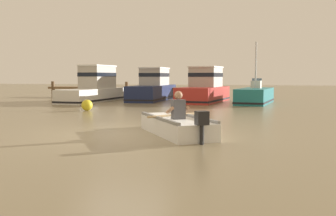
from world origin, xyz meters
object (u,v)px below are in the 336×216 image
object	(u,v)px
moored_boat_navy	(153,88)
moored_boat_red	(204,89)
moored_boat_white	(95,88)
mooring_buoy	(87,105)
moored_boat_teal	(255,96)
rowboat_with_person	(175,125)

from	to	relation	value
moored_boat_navy	moored_boat_red	bearing A→B (deg)	-15.79
moored_boat_white	mooring_buoy	size ratio (longest dim) A/B	12.98
moored_boat_navy	moored_boat_red	distance (m)	3.72
moored_boat_teal	mooring_buoy	world-z (taller)	moored_boat_teal
mooring_buoy	rowboat_with_person	bearing A→B (deg)	-47.53
moored_boat_red	moored_boat_navy	bearing A→B (deg)	164.21
moored_boat_red	mooring_buoy	xyz separation A→B (m)	(-4.31, -7.39, -0.55)
moored_boat_red	moored_boat_teal	distance (m)	3.17
moored_boat_navy	mooring_buoy	size ratio (longest dim) A/B	11.74
moored_boat_white	moored_boat_teal	world-z (taller)	moored_boat_teal
moored_boat_teal	moored_boat_navy	bearing A→B (deg)	165.29
moored_boat_navy	mooring_buoy	xyz separation A→B (m)	(-0.73, -8.41, -0.55)
rowboat_with_person	moored_boat_red	distance (m)	13.51
mooring_buoy	moored_boat_navy	bearing A→B (deg)	85.02
moored_boat_white	moored_boat_red	size ratio (longest dim) A/B	1.24
moored_boat_white	moored_boat_teal	size ratio (longest dim) A/B	1.41
moored_boat_teal	mooring_buoy	size ratio (longest dim) A/B	9.18
moored_boat_white	moored_boat_navy	distance (m)	3.80
moored_boat_white	moored_boat_red	xyz separation A→B (m)	(6.82, 0.96, -0.03)
moored_boat_navy	mooring_buoy	distance (m)	8.45
moored_boat_red	moored_boat_teal	size ratio (longest dim) A/B	1.14
moored_boat_white	moored_boat_teal	bearing A→B (deg)	1.35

